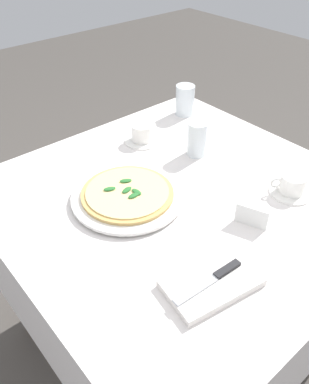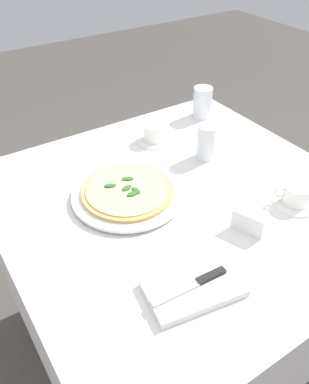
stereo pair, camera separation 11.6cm
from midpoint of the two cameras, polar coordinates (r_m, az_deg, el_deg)
ground_plane at (r=1.75m, az=0.74°, el=-20.30°), size 8.00×8.00×0.00m
dining_table at (r=1.27m, az=0.97°, el=-5.59°), size 1.04×1.04×0.76m
pizza_plate at (r=1.17m, az=-6.76°, el=-0.77°), size 0.33×0.33×0.02m
pizza at (r=1.16m, az=-6.82°, el=-0.23°), size 0.27×0.27×0.02m
coffee_cup_back_corner at (r=1.23m, az=16.72°, el=0.85°), size 0.13×0.13×0.06m
coffee_cup_right_edge at (r=1.43m, az=-4.12°, el=8.30°), size 0.13×0.13×0.07m
water_glass_left_edge at (r=1.61m, az=2.30°, el=12.90°), size 0.07×0.07×0.12m
water_glass_near_right at (r=1.34m, az=3.67°, el=7.27°), size 0.07×0.07×0.12m
napkin_folded at (r=0.93m, az=4.66°, el=-13.14°), size 0.24×0.16×0.02m
dinner_knife at (r=0.92m, az=4.56°, el=-12.67°), size 0.20×0.03×0.01m
menu_card at (r=1.08m, az=10.85°, el=-3.69°), size 0.04×0.09×0.06m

